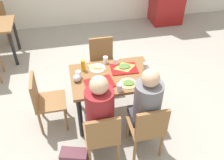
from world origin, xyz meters
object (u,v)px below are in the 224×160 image
(chair_near_right, at_px, (148,127))
(pizza_slice_d, at_px, (129,83))
(pizza_slice_c, at_px, (96,67))
(plastic_cup_d, at_px, (116,62))
(pizza_slice_a, at_px, (99,83))
(pizza_slice_b, at_px, (125,66))
(plastic_cup_a, at_px, (105,60))
(main_table, at_px, (112,82))
(tray_red_near, at_px, (99,83))
(chair_far_side, at_px, (102,60))
(soda_can, at_px, (145,67))
(foil_bundle, at_px, (77,78))
(paper_plate_center, at_px, (97,68))
(tray_red_far, at_px, (124,69))
(plastic_cup_b, at_px, (120,88))
(chair_near_left, at_px, (102,135))
(paper_plate_near_edge, at_px, (128,83))
(condiment_bottle, at_px, (83,65))
(plastic_cup_c, at_px, (78,74))
(person_in_red, at_px, (100,111))
(person_in_brown_jacket, at_px, (146,104))
(chair_left_end, at_px, (44,99))

(chair_near_right, relative_size, pizza_slice_d, 3.61)
(pizza_slice_c, bearing_deg, plastic_cup_d, 3.59)
(pizza_slice_a, height_order, pizza_slice_d, pizza_slice_a)
(chair_near_right, bearing_deg, pizza_slice_a, 128.36)
(pizza_slice_b, height_order, pizza_slice_c, pizza_slice_b)
(plastic_cup_a, bearing_deg, plastic_cup_d, -28.42)
(main_table, bearing_deg, tray_red_near, -145.93)
(chair_far_side, distance_m, plastic_cup_a, 0.53)
(main_table, relative_size, tray_red_near, 3.04)
(soda_can, distance_m, foil_bundle, 0.93)
(paper_plate_center, xyz_separation_m, foil_bundle, (-0.30, -0.22, 0.05))
(tray_red_far, relative_size, plastic_cup_b, 3.60)
(pizza_slice_d, bearing_deg, chair_near_left, -129.35)
(pizza_slice_a, bearing_deg, pizza_slice_d, -9.43)
(chair_far_side, relative_size, pizza_slice_d, 3.61)
(paper_plate_near_edge, relative_size, pizza_slice_d, 0.95)
(chair_near_right, xyz_separation_m, plastic_cup_a, (-0.30, 1.07, 0.29))
(pizza_slice_d, relative_size, condiment_bottle, 1.45)
(plastic_cup_b, bearing_deg, tray_red_far, 68.91)
(pizza_slice_d, xyz_separation_m, plastic_cup_c, (-0.61, 0.27, 0.03))
(pizza_slice_b, bearing_deg, person_in_red, -122.64)
(main_table, xyz_separation_m, pizza_slice_c, (-0.18, 0.22, 0.12))
(chair_near_right, bearing_deg, foil_bundle, 135.12)
(person_in_brown_jacket, bearing_deg, chair_far_side, 101.31)
(chair_far_side, xyz_separation_m, person_in_red, (-0.27, -1.37, 0.25))
(chair_far_side, bearing_deg, pizza_slice_a, -102.74)
(pizza_slice_a, distance_m, plastic_cup_a, 0.50)
(chair_near_left, height_order, plastic_cup_a, chair_near_left)
(tray_red_near, relative_size, plastic_cup_b, 3.60)
(plastic_cup_d, bearing_deg, chair_near_right, -80.63)
(chair_left_end, xyz_separation_m, plastic_cup_b, (0.96, -0.31, 0.29))
(person_in_brown_jacket, height_order, foil_bundle, person_in_brown_jacket)
(paper_plate_center, xyz_separation_m, soda_can, (0.63, -0.19, 0.06))
(chair_far_side, relative_size, paper_plate_near_edge, 3.80)
(person_in_brown_jacket, xyz_separation_m, tray_red_near, (-0.47, 0.49, 0.00))
(person_in_brown_jacket, bearing_deg, plastic_cup_b, 129.41)
(chair_far_side, bearing_deg, plastic_cup_a, -93.56)
(pizza_slice_b, xyz_separation_m, plastic_cup_c, (-0.65, -0.08, 0.03))
(tray_red_near, height_order, pizza_slice_c, pizza_slice_c)
(condiment_bottle, bearing_deg, chair_left_end, -160.52)
(chair_near_left, xyz_separation_m, foil_bundle, (-0.19, 0.74, 0.29))
(plastic_cup_b, bearing_deg, plastic_cup_d, 81.59)
(pizza_slice_d, relative_size, soda_can, 1.90)
(tray_red_near, xyz_separation_m, foil_bundle, (-0.27, 0.11, 0.04))
(person_in_red, bearing_deg, paper_plate_center, 82.38)
(pizza_slice_d, bearing_deg, plastic_cup_b, -144.48)
(plastic_cup_a, bearing_deg, chair_near_left, -102.97)
(person_in_brown_jacket, relative_size, foil_bundle, 12.47)
(person_in_red, bearing_deg, chair_near_right, -14.34)
(person_in_brown_jacket, height_order, pizza_slice_a, person_in_brown_jacket)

